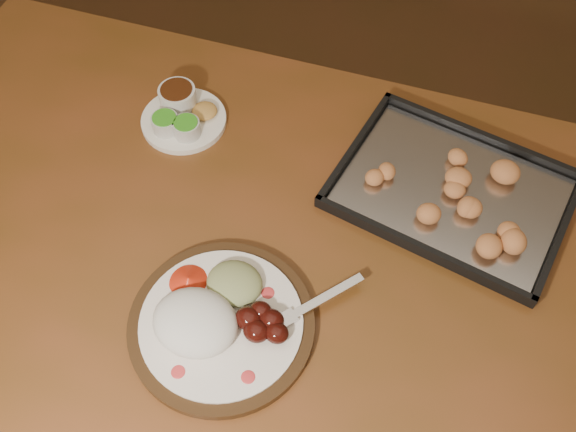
% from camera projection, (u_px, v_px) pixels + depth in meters
% --- Properties ---
extents(ground, '(4.00, 4.00, 0.00)m').
position_uv_depth(ground, '(246.00, 376.00, 1.73)').
color(ground, '#4F2C1B').
rests_on(ground, ground).
extents(dining_table, '(1.55, 0.99, 0.75)m').
position_uv_depth(dining_table, '(258.00, 273.00, 1.17)').
color(dining_table, brown).
rests_on(dining_table, ground).
extents(dinner_plate, '(0.33, 0.30, 0.07)m').
position_uv_depth(dinner_plate, '(217.00, 319.00, 0.99)').
color(dinner_plate, '#321E0E').
rests_on(dinner_plate, dining_table).
extents(condiment_saucer, '(0.16, 0.16, 0.06)m').
position_uv_depth(condiment_saucer, '(181.00, 114.00, 1.22)').
color(condiment_saucer, white).
rests_on(condiment_saucer, dining_table).
extents(baking_tray, '(0.44, 0.35, 0.04)m').
position_uv_depth(baking_tray, '(452.00, 189.00, 1.13)').
color(baking_tray, black).
rests_on(baking_tray, dining_table).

